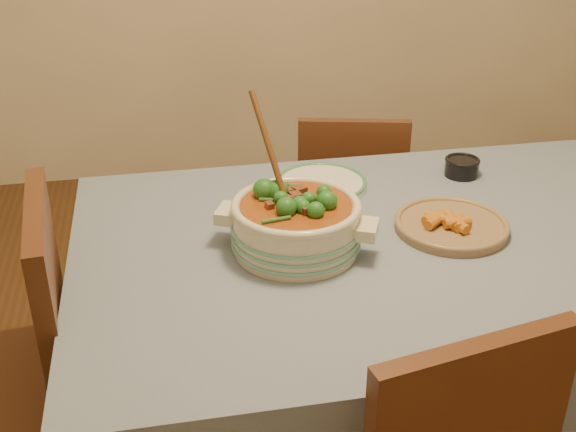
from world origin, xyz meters
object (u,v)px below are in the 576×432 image
object	(u,v)px
white_plate	(321,183)
fried_plate	(452,223)
stew_casserole	(296,221)
chair_far	(350,201)
dining_table	(406,270)
condiment_bowl	(462,166)
chair_left	(12,367)

from	to	relation	value
white_plate	fried_plate	bearing A→B (deg)	-49.66
stew_casserole	chair_far	size ratio (longest dim) A/B	0.50
fried_plate	chair_far	bearing A→B (deg)	93.22
dining_table	fried_plate	size ratio (longest dim) A/B	4.71
stew_casserole	fried_plate	world-z (taller)	stew_casserole
white_plate	stew_casserole	bearing A→B (deg)	-113.26
condiment_bowl	chair_far	distance (m)	0.60
chair_left	stew_casserole	bearing A→B (deg)	87.97
dining_table	condiment_bowl	bearing A→B (deg)	50.24
chair_left	dining_table	bearing A→B (deg)	86.64
condiment_bowl	fried_plate	bearing A→B (deg)	-117.07
dining_table	fried_plate	world-z (taller)	fried_plate
chair_left	fried_plate	bearing A→B (deg)	87.62
dining_table	condiment_bowl	distance (m)	0.46
condiment_bowl	chair_left	size ratio (longest dim) A/B	0.13
fried_plate	chair_left	distance (m)	1.14
white_plate	condiment_bowl	distance (m)	0.43
fried_plate	chair_left	xyz separation A→B (m)	(-1.11, -0.07, -0.24)
stew_casserole	chair_far	xyz separation A→B (m)	(0.37, 0.80, -0.37)
fried_plate	chair_far	world-z (taller)	chair_far
white_plate	dining_table	bearing A→B (deg)	-66.65
white_plate	condiment_bowl	size ratio (longest dim) A/B	2.11
dining_table	white_plate	world-z (taller)	white_plate
dining_table	chair_far	distance (m)	0.83
white_plate	chair_far	bearing A→B (deg)	64.20
stew_casserole	condiment_bowl	world-z (taller)	stew_casserole
stew_casserole	white_plate	bearing A→B (deg)	66.74
condiment_bowl	chair_left	distance (m)	1.35
stew_casserole	chair_left	size ratio (longest dim) A/B	0.43
dining_table	stew_casserole	distance (m)	0.34
dining_table	white_plate	size ratio (longest dim) A/B	6.28
fried_plate	white_plate	bearing A→B (deg)	130.34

